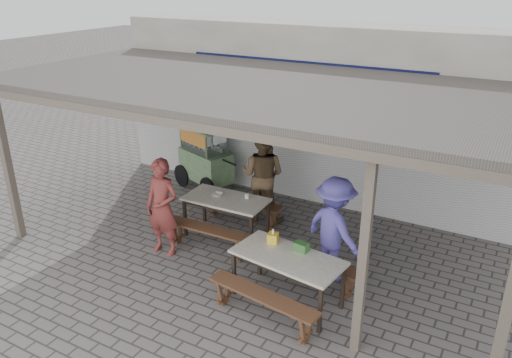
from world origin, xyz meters
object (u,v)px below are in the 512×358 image
at_px(table_right, 288,261).
at_px(vendor_cart, 205,156).
at_px(condiment_bowl, 217,194).
at_px(tissue_box, 273,238).
at_px(table_left, 226,202).
at_px(patron_street_side, 162,207).
at_px(condiment_jar, 247,196).
at_px(donation_box, 301,247).
at_px(bench_left_wall, 243,206).
at_px(patron_wall_side, 263,175).
at_px(bench_left_street, 208,234).
at_px(bench_right_wall, 309,263).
at_px(bench_right_street, 263,301).
at_px(patron_right_table, 334,229).

height_order(table_right, vendor_cart, vendor_cart).
bearing_deg(condiment_bowl, tissue_box, -31.69).
distance_m(table_left, patron_street_side, 1.16).
bearing_deg(table_right, condiment_jar, 144.07).
relative_size(donation_box, condiment_bowl, 1.15).
xyz_separation_m(bench_left_wall, donation_box, (1.91, -1.60, 0.48)).
bearing_deg(vendor_cart, patron_wall_side, -1.35).
bearing_deg(table_left, patron_street_side, -123.92).
bearing_deg(donation_box, table_left, 152.25).
height_order(bench_left_street, bench_right_wall, same).
xyz_separation_m(table_right, patron_street_side, (-2.41, 0.24, 0.16)).
height_order(bench_right_street, condiment_bowl, condiment_bowl).
bearing_deg(donation_box, condiment_jar, 142.99).
bearing_deg(condiment_jar, condiment_bowl, -162.77).
distance_m(patron_right_table, donation_box, 0.73).
xyz_separation_m(table_left, bench_right_wall, (1.87, -0.62, -0.33)).
distance_m(bench_left_wall, patron_right_table, 2.38).
xyz_separation_m(bench_left_street, patron_right_table, (2.11, 0.31, 0.49)).
distance_m(patron_right_table, condiment_jar, 1.87).
bearing_deg(vendor_cart, tissue_box, -21.61).
bearing_deg(tissue_box, patron_wall_side, 122.20).
distance_m(table_right, bench_right_wall, 0.68).
distance_m(table_left, bench_right_street, 2.51).
distance_m(table_right, patron_street_side, 2.42).
xyz_separation_m(table_right, bench_right_wall, (0.08, 0.59, -0.33)).
distance_m(patron_street_side, patron_right_table, 2.82).
distance_m(vendor_cart, condiment_jar, 2.34).
height_order(table_left, bench_right_wall, table_left).
relative_size(bench_left_street, vendor_cart, 0.88).
distance_m(table_left, bench_right_wall, 2.00).
height_order(bench_left_street, bench_left_wall, same).
height_order(vendor_cart, condiment_jar, vendor_cart).
xyz_separation_m(vendor_cart, tissue_box, (2.97, -2.58, 0.07)).
bearing_deg(condiment_jar, patron_street_side, -128.96).
relative_size(table_right, patron_right_table, 0.99).
xyz_separation_m(bench_right_street, patron_right_table, (0.41, 1.50, 0.49)).
relative_size(bench_left_street, condiment_jar, 19.58).
height_order(patron_right_table, tissue_box, patron_right_table).
bearing_deg(table_left, bench_right_street, -48.01).
xyz_separation_m(table_right, patron_wall_side, (-1.56, 2.15, 0.23)).
bearing_deg(bench_left_wall, tissue_box, -48.98).
xyz_separation_m(tissue_box, condiment_bowl, (-1.62, 1.00, -0.05)).
height_order(condiment_jar, condiment_bowl, condiment_jar).
distance_m(donation_box, condiment_bowl, 2.33).
distance_m(table_right, donation_box, 0.28).
bearing_deg(tissue_box, condiment_jar, 133.70).
height_order(table_left, patron_street_side, patron_street_side).
height_order(bench_left_wall, table_right, table_right).
distance_m(patron_right_table, tissue_box, 0.97).
relative_size(bench_left_street, condiment_bowl, 9.11).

